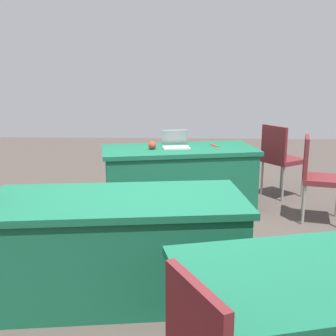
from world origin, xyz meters
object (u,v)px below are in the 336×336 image
at_px(laptop_silver, 176,144).
at_px(scissors_red, 215,146).
at_px(chair_near_front, 280,156).
at_px(table_foreground, 179,179).
at_px(chair_tucked_left, 317,173).
at_px(yarn_ball, 152,145).
at_px(table_mid_right, 119,246).

xyz_separation_m(laptop_silver, scissors_red, (-0.48, -0.13, -0.04)).
bearing_deg(chair_near_front, scissors_red, -100.11).
bearing_deg(scissors_red, laptop_silver, -97.29).
bearing_deg(laptop_silver, table_foreground, 135.86).
bearing_deg(chair_tucked_left, chair_near_front, -152.44).
xyz_separation_m(chair_near_front, scissors_red, (0.91, 0.41, 0.21)).
bearing_deg(yarn_ball, table_foreground, -162.81).
relative_size(chair_tucked_left, laptop_silver, 2.69).
height_order(chair_near_front, scissors_red, chair_near_front).
bearing_deg(chair_near_front, laptop_silver, -103.11).
bearing_deg(laptop_silver, chair_tucked_left, 157.92).
distance_m(chair_tucked_left, yarn_ball, 1.90).
xyz_separation_m(table_foreground, table_mid_right, (0.43, 2.03, -0.00)).
bearing_deg(chair_near_front, chair_tucked_left, -21.71).
xyz_separation_m(chair_tucked_left, yarn_ball, (1.87, -0.25, 0.26)).
relative_size(table_foreground, chair_tucked_left, 2.03).
relative_size(table_foreground, scissors_red, 10.90).
xyz_separation_m(table_mid_right, scissors_red, (-0.87, -2.19, 0.39)).
relative_size(table_mid_right, chair_near_front, 2.02).
xyz_separation_m(yarn_ball, scissors_red, (-0.75, -0.26, -0.04)).
bearing_deg(scissors_red, table_foreground, -92.68).
relative_size(laptop_silver, yarn_ball, 3.77).
distance_m(table_mid_right, scissors_red, 2.38).
distance_m(yarn_ball, scissors_red, 0.80).
height_order(yarn_ball, scissors_red, yarn_ball).
bearing_deg(table_mid_right, chair_near_front, -124.39).
height_order(laptop_silver, scissors_red, laptop_silver).
distance_m(chair_tucked_left, laptop_silver, 1.66).
height_order(table_foreground, yarn_ball, yarn_ball).
xyz_separation_m(table_foreground, yarn_ball, (0.31, 0.10, 0.43)).
bearing_deg(laptop_silver, yarn_ball, 15.58).
xyz_separation_m(table_foreground, scissors_red, (-0.44, -0.16, 0.39)).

